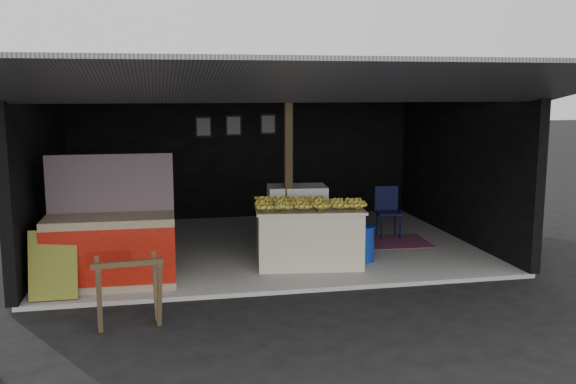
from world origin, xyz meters
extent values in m
plane|color=black|center=(0.00, 0.00, 0.00)|extent=(80.00, 80.00, 0.00)
cube|color=gray|center=(0.00, 2.50, 0.03)|extent=(7.00, 5.00, 0.06)
cube|color=black|center=(0.00, 5.00, 1.51)|extent=(7.00, 0.15, 2.90)
cube|color=black|center=(-3.50, 2.50, 1.51)|extent=(0.15, 5.00, 2.90)
cube|color=black|center=(3.50, 2.50, 1.51)|extent=(0.15, 5.00, 2.90)
cube|color=#232326|center=(0.00, 2.50, 2.96)|extent=(7.20, 5.20, 0.12)
cube|color=#232326|center=(0.00, -0.95, 2.73)|extent=(7.40, 2.47, 0.48)
cube|color=#4D3C26|center=(0.30, 1.90, 1.49)|extent=(0.12, 0.12, 2.85)
cube|color=beige|center=(0.46, 1.14, 0.48)|extent=(1.62, 1.09, 0.83)
cube|color=beige|center=(0.46, 1.14, 0.91)|extent=(1.68, 1.15, 0.04)
cube|color=white|center=(0.49, 2.13, 0.58)|extent=(1.00, 0.71, 1.04)
cube|color=navy|center=(0.49, 1.81, 0.63)|extent=(0.73, 0.09, 0.31)
cube|color=#B21414|center=(0.49, 1.81, 0.27)|extent=(0.47, 0.06, 0.10)
cube|color=#998466|center=(-2.36, 0.67, 0.53)|extent=(1.70, 0.77, 0.95)
cube|color=#B5180C|center=(-2.36, 0.29, 0.53)|extent=(1.68, 0.06, 0.74)
cube|color=white|center=(-2.36, 0.28, 0.53)|extent=(0.57, 0.02, 0.19)
cube|color=#1F194C|center=(-2.36, 0.99, 1.40)|extent=(1.68, 0.09, 0.79)
cube|color=black|center=(-3.04, 0.25, 0.50)|extent=(0.58, 0.27, 0.85)
cube|color=#4D3C26|center=(-2.38, -1.03, 0.40)|extent=(0.08, 0.30, 0.78)
cube|color=#4D3C26|center=(-1.74, -0.95, 0.40)|extent=(0.08, 0.30, 0.78)
cube|color=#4D3C26|center=(-2.42, -0.65, 0.40)|extent=(0.08, 0.30, 0.78)
cube|color=#4D3C26|center=(-1.79, -0.57, 0.40)|extent=(0.08, 0.30, 0.78)
cube|color=#4D3C26|center=(-2.08, -0.80, 0.75)|extent=(0.79, 0.15, 0.06)
cylinder|color=#0D2E99|center=(1.31, 1.17, 0.32)|extent=(0.35, 0.35, 0.52)
cylinder|color=black|center=(2.06, 2.44, 0.28)|extent=(0.03, 0.03, 0.44)
cylinder|color=black|center=(2.40, 2.40, 0.28)|extent=(0.03, 0.03, 0.44)
cylinder|color=black|center=(2.10, 2.77, 0.28)|extent=(0.03, 0.03, 0.44)
cylinder|color=black|center=(2.44, 2.74, 0.28)|extent=(0.03, 0.03, 0.44)
cube|color=black|center=(2.25, 2.59, 0.50)|extent=(0.46, 0.46, 0.04)
cube|color=black|center=(2.27, 2.78, 0.72)|extent=(0.42, 0.08, 0.45)
cube|color=maroon|center=(2.05, 2.24, 0.07)|extent=(1.55, 1.07, 0.01)
cube|color=black|center=(-0.80, 4.90, 1.91)|extent=(0.32, 0.03, 0.42)
cube|color=#4C4C59|center=(-0.80, 4.88, 1.91)|extent=(0.26, 0.02, 0.34)
cube|color=black|center=(-0.20, 4.90, 1.93)|extent=(0.32, 0.03, 0.42)
cube|color=#4C4C59|center=(-0.20, 4.88, 1.93)|extent=(0.26, 0.02, 0.34)
cube|color=black|center=(0.50, 4.90, 1.95)|extent=(0.32, 0.03, 0.42)
cube|color=#4C4C59|center=(0.50, 4.88, 1.95)|extent=(0.26, 0.02, 0.34)
camera|label=1|loc=(-1.72, -7.92, 2.68)|focal=40.00mm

